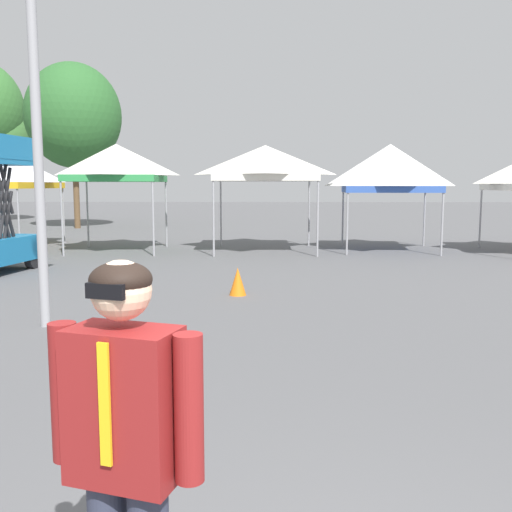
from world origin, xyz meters
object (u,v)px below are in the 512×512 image
(canopy_tent_behind_right, at_px, (390,168))
(person_foreground, at_px, (126,451))
(light_pole_near_lift, at_px, (31,11))
(tree_behind_tents_center, at_px, (73,116))
(canopy_tent_behind_left, at_px, (265,163))
(canopy_tent_right_of_center, at_px, (116,163))
(traffic_cone_near_barrier, at_px, (238,281))

(canopy_tent_behind_right, height_order, person_foreground, canopy_tent_behind_right)
(light_pole_near_lift, bearing_deg, tree_behind_tents_center, 107.48)
(light_pole_near_lift, bearing_deg, canopy_tent_behind_left, 72.36)
(canopy_tent_right_of_center, bearing_deg, person_foreground, -74.90)
(canopy_tent_right_of_center, xyz_separation_m, canopy_tent_behind_right, (8.53, 0.48, -0.15))
(tree_behind_tents_center, height_order, traffic_cone_near_barrier, tree_behind_tents_center)
(canopy_tent_right_of_center, height_order, tree_behind_tents_center, tree_behind_tents_center)
(canopy_tent_behind_right, bearing_deg, light_pole_near_lift, -124.89)
(tree_behind_tents_center, bearing_deg, canopy_tent_right_of_center, -64.51)
(person_foreground, relative_size, tree_behind_tents_center, 0.23)
(canopy_tent_behind_left, bearing_deg, canopy_tent_behind_right, 3.81)
(person_foreground, bearing_deg, tree_behind_tents_center, 109.21)
(tree_behind_tents_center, bearing_deg, light_pole_near_lift, -72.52)
(light_pole_near_lift, xyz_separation_m, tree_behind_tents_center, (-6.05, 19.21, 0.90))
(canopy_tent_behind_left, relative_size, person_foreground, 1.85)
(person_foreground, height_order, traffic_cone_near_barrier, person_foreground)
(canopy_tent_behind_left, height_order, tree_behind_tents_center, tree_behind_tents_center)
(person_foreground, xyz_separation_m, light_pole_near_lift, (-2.74, 6.02, 3.40))
(person_foreground, bearing_deg, canopy_tent_right_of_center, 105.10)
(canopy_tent_behind_right, bearing_deg, canopy_tent_right_of_center, -176.81)
(traffic_cone_near_barrier, bearing_deg, canopy_tent_right_of_center, 120.15)
(canopy_tent_right_of_center, relative_size, traffic_cone_near_barrier, 6.36)
(canopy_tent_right_of_center, distance_m, person_foreground, 16.30)
(person_foreground, bearing_deg, light_pole_near_lift, 114.50)
(traffic_cone_near_barrier, bearing_deg, canopy_tent_behind_left, 86.56)
(canopy_tent_behind_left, height_order, person_foreground, canopy_tent_behind_left)
(canopy_tent_right_of_center, distance_m, light_pole_near_lift, 9.89)
(person_foreground, bearing_deg, canopy_tent_behind_left, 88.60)
(canopy_tent_behind_left, bearing_deg, canopy_tent_right_of_center, -177.34)
(canopy_tent_right_of_center, xyz_separation_m, tree_behind_tents_center, (-4.57, 9.58, 2.58))
(light_pole_near_lift, height_order, tree_behind_tents_center, tree_behind_tents_center)
(light_pole_near_lift, xyz_separation_m, traffic_cone_near_barrier, (2.69, 2.46, -4.17))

